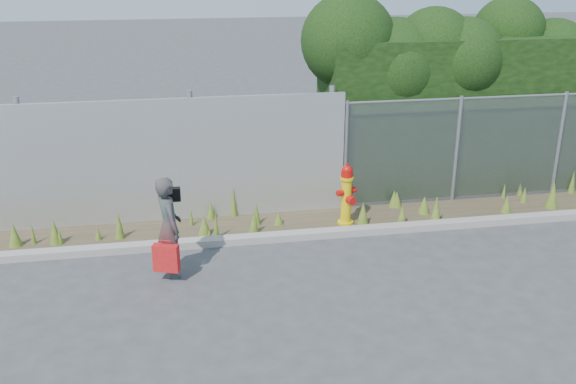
# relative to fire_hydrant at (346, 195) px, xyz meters

# --- Properties ---
(ground) EXTENTS (80.00, 80.00, 0.00)m
(ground) POSITION_rel_fire_hydrant_xyz_m (-0.88, -2.24, -0.55)
(ground) COLOR #3B3B3E
(ground) RESTS_ON ground
(curb) EXTENTS (16.00, 0.22, 0.12)m
(curb) POSITION_rel_fire_hydrant_xyz_m (-0.88, -0.44, -0.49)
(curb) COLOR gray
(curb) RESTS_ON ground
(weed_strip) EXTENTS (16.00, 1.28, 0.54)m
(weed_strip) POSITION_rel_fire_hydrant_xyz_m (-0.06, 0.15, -0.41)
(weed_strip) COLOR #403525
(weed_strip) RESTS_ON ground
(corrugated_fence) EXTENTS (8.50, 0.21, 2.30)m
(corrugated_fence) POSITION_rel_fire_hydrant_xyz_m (-4.12, 0.76, 0.56)
(corrugated_fence) COLOR #B6B9BE
(corrugated_fence) RESTS_ON ground
(chainlink_fence) EXTENTS (6.50, 0.07, 2.05)m
(chainlink_fence) POSITION_rel_fire_hydrant_xyz_m (3.37, 0.76, 0.48)
(chainlink_fence) COLOR gray
(chainlink_fence) RESTS_ON ground
(hedge) EXTENTS (7.77, 1.98, 3.83)m
(hedge) POSITION_rel_fire_hydrant_xyz_m (3.23, 1.78, 1.49)
(hedge) COLOR black
(hedge) RESTS_ON ground
(fire_hydrant) EXTENTS (0.38, 0.34, 1.13)m
(fire_hydrant) POSITION_rel_fire_hydrant_xyz_m (0.00, 0.00, 0.00)
(fire_hydrant) COLOR #E3BC0B
(fire_hydrant) RESTS_ON ground
(woman) EXTENTS (0.51, 0.64, 1.53)m
(woman) POSITION_rel_fire_hydrant_xyz_m (-3.02, -1.35, 0.22)
(woman) COLOR #0D5551
(woman) RESTS_ON ground
(red_tote_bag) EXTENTS (0.37, 0.14, 0.48)m
(red_tote_bag) POSITION_rel_fire_hydrant_xyz_m (-3.09, -1.58, -0.16)
(red_tote_bag) COLOR #B40A24
(black_shoulder_bag) EXTENTS (0.27, 0.11, 0.20)m
(black_shoulder_bag) POSITION_rel_fire_hydrant_xyz_m (-2.96, -1.10, 0.63)
(black_shoulder_bag) COLOR black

